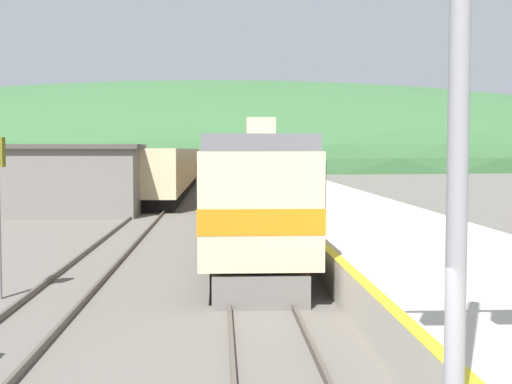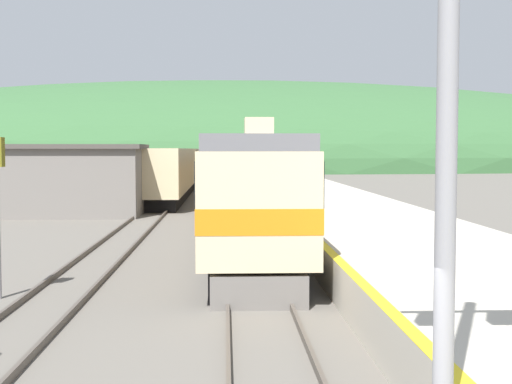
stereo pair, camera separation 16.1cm
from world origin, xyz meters
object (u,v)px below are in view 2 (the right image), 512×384
at_px(siding_train, 179,169).
at_px(carriage_fourth, 232,160).
at_px(express_train_lead_car, 246,188).
at_px(carriage_third, 233,164).
at_px(carriage_second, 237,170).

bearing_deg(siding_train, carriage_fourth, 81.32).
xyz_separation_m(express_train_lead_car, carriage_fourth, (0.00, 67.17, -0.01)).
xyz_separation_m(carriage_fourth, siding_train, (-4.82, -31.60, -0.26)).
relative_size(express_train_lead_car, carriage_fourth, 1.01).
xyz_separation_m(express_train_lead_car, carriage_third, (0.00, 44.90, -0.01)).
distance_m(carriage_third, carriage_fourth, 22.28).
relative_size(carriage_third, carriage_fourth, 1.00).
xyz_separation_m(express_train_lead_car, carriage_second, (0.00, 22.62, -0.01)).
xyz_separation_m(carriage_third, siding_train, (-4.82, -9.32, -0.26)).
height_order(carriage_second, carriage_third, same).
xyz_separation_m(carriage_second, siding_train, (-4.82, 12.95, -0.26)).
bearing_deg(carriage_third, siding_train, -117.36).
bearing_deg(carriage_third, carriage_second, -90.00).
bearing_deg(express_train_lead_car, siding_train, 97.72).
relative_size(carriage_fourth, siding_train, 0.48).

